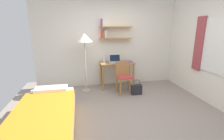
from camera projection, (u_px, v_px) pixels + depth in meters
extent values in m
plane|color=gray|center=(129.00, 116.00, 3.30)|extent=(5.28, 5.28, 0.00)
cube|color=silver|center=(110.00, 43.00, 4.89)|extent=(4.40, 0.05, 2.60)
cube|color=#9E703D|center=(116.00, 38.00, 4.75)|extent=(0.96, 0.22, 0.02)
cube|color=#D13D38|center=(102.00, 34.00, 4.66)|extent=(0.03, 0.16, 0.23)
cube|color=orange|center=(103.00, 35.00, 4.68)|extent=(0.03, 0.14, 0.19)
cube|color=silver|center=(105.00, 34.00, 4.69)|extent=(0.03, 0.15, 0.21)
cube|color=silver|center=(106.00, 34.00, 4.70)|extent=(0.03, 0.13, 0.22)
cube|color=#9E703D|center=(116.00, 27.00, 4.67)|extent=(0.96, 0.22, 0.02)
cube|color=purple|center=(102.00, 23.00, 4.59)|extent=(0.02, 0.13, 0.21)
cube|color=silver|center=(103.00, 23.00, 4.58)|extent=(0.03, 0.17, 0.21)
cube|color=silver|center=(219.00, 47.00, 3.45)|extent=(0.02, 0.93, 1.20)
cube|color=white|center=(219.00, 47.00, 3.45)|extent=(0.01, 0.87, 1.14)
cube|color=#993D42|center=(199.00, 44.00, 3.99)|extent=(0.03, 0.28, 1.30)
cube|color=#9E703D|center=(46.00, 126.00, 2.72)|extent=(0.92, 2.03, 0.28)
cube|color=silver|center=(44.00, 114.00, 2.67)|extent=(0.88, 1.97, 0.16)
cube|color=orange|center=(42.00, 113.00, 2.53)|extent=(0.94, 1.66, 0.04)
cube|color=white|center=(51.00, 90.00, 3.39)|extent=(0.64, 0.28, 0.10)
cube|color=#9E703D|center=(117.00, 63.00, 4.75)|extent=(0.98, 0.51, 0.03)
cylinder|color=#9E703D|center=(103.00, 78.00, 4.57)|extent=(0.06, 0.06, 0.73)
cylinder|color=#9E703D|center=(133.00, 76.00, 4.74)|extent=(0.06, 0.06, 0.73)
cylinder|color=#9E703D|center=(101.00, 74.00, 4.96)|extent=(0.06, 0.06, 0.73)
cylinder|color=#9E703D|center=(129.00, 73.00, 5.13)|extent=(0.06, 0.06, 0.73)
cube|color=#9E703D|center=(125.00, 78.00, 4.34)|extent=(0.45, 0.42, 0.03)
cube|color=#B23838|center=(125.00, 77.00, 4.33)|extent=(0.42, 0.39, 0.04)
cube|color=#9E703D|center=(123.00, 68.00, 4.44)|extent=(0.40, 0.08, 0.38)
cylinder|color=#9E703D|center=(121.00, 89.00, 4.20)|extent=(0.04, 0.04, 0.42)
cylinder|color=#9E703D|center=(133.00, 87.00, 4.30)|extent=(0.04, 0.04, 0.42)
cylinder|color=#9E703D|center=(117.00, 85.00, 4.49)|extent=(0.04, 0.04, 0.42)
cylinder|color=#9E703D|center=(128.00, 83.00, 4.59)|extent=(0.04, 0.04, 0.42)
cylinder|color=#B2A893|center=(86.00, 90.00, 4.62)|extent=(0.24, 0.24, 0.02)
cylinder|color=#B2A893|center=(85.00, 67.00, 4.44)|extent=(0.03, 0.03, 1.35)
cone|color=silver|center=(84.00, 38.00, 4.24)|extent=(0.43, 0.43, 0.22)
cube|color=#B7BABF|center=(115.00, 62.00, 4.70)|extent=(0.33, 0.24, 0.01)
cube|color=#B7BABF|center=(115.00, 58.00, 4.75)|extent=(0.33, 0.07, 0.22)
cube|color=black|center=(115.00, 58.00, 4.75)|extent=(0.29, 0.05, 0.18)
cylinder|color=silver|center=(104.00, 59.00, 4.71)|extent=(0.06, 0.06, 0.22)
cube|color=#3384C6|center=(128.00, 62.00, 4.77)|extent=(0.16, 0.22, 0.02)
cube|color=purple|center=(128.00, 61.00, 4.76)|extent=(0.20, 0.21, 0.02)
cube|color=#232328|center=(136.00, 90.00, 4.33)|extent=(0.28, 0.12, 0.27)
torus|color=#232328|center=(137.00, 83.00, 4.29)|extent=(0.20, 0.02, 0.20)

